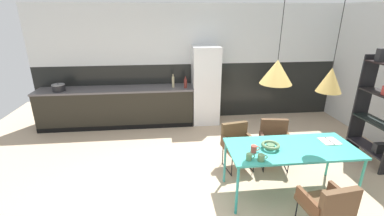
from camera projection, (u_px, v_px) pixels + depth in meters
The scene contains 20 objects.
ground_plane at pixel (216, 196), 3.80m from camera, with size 9.58×9.58×0.00m, color tan.
back_wall_splashback_dark at pixel (193, 91), 6.51m from camera, with size 7.37×0.12×1.36m, color black.
back_wall_panel_upper at pixel (193, 34), 6.04m from camera, with size 7.37×0.12×1.36m, color silver.
kitchen_counter at pixel (118, 107), 6.08m from camera, with size 3.50×0.63×0.90m.
refrigerator_column at pixel (205, 85), 6.12m from camera, with size 0.62×0.60×1.81m, color silver.
dining_table at pixel (291, 150), 3.65m from camera, with size 1.79×0.78×0.75m.
armchair_head_of_table at pixel (275, 138), 4.46m from camera, with size 0.55×0.54×0.80m.
armchair_far_side at pixel (330, 204), 2.94m from camera, with size 0.53×0.52×0.77m.
armchair_by_stool at pixel (237, 141), 4.41m from camera, with size 0.56×0.55×0.76m.
fruit_bowl at pixel (271, 145), 3.58m from camera, with size 0.25×0.25×0.08m.
open_book at pixel (329, 141), 3.80m from camera, with size 0.25×0.24×0.02m.
mug_white_ceramic at pixel (249, 157), 3.31m from camera, with size 0.12×0.07×0.09m.
mug_short_terracotta at pixel (261, 158), 3.29m from camera, with size 0.13×0.09×0.09m.
mug_tall_blue at pixel (254, 149), 3.49m from camera, with size 0.12×0.08×0.10m.
cooking_pot at pixel (59, 88), 5.71m from camera, with size 0.27×0.27×0.17m.
bottle_vinegar_dark at pixel (185, 83), 5.93m from camera, with size 0.07×0.07×0.27m.
bottle_wine_green at pixel (173, 82), 5.96m from camera, with size 0.06×0.06×0.31m.
open_shelf_unit at pixel (381, 109), 4.39m from camera, with size 0.30×0.89×1.96m.
pendant_lamp_over_table_near at pixel (277, 72), 3.20m from camera, with size 0.40×0.40×0.99m.
pendant_lamp_over_table_far at pixel (330, 80), 3.30m from camera, with size 0.31×0.31×1.11m.
Camera 1 is at (-0.67, -3.07, 2.52)m, focal length 24.42 mm.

